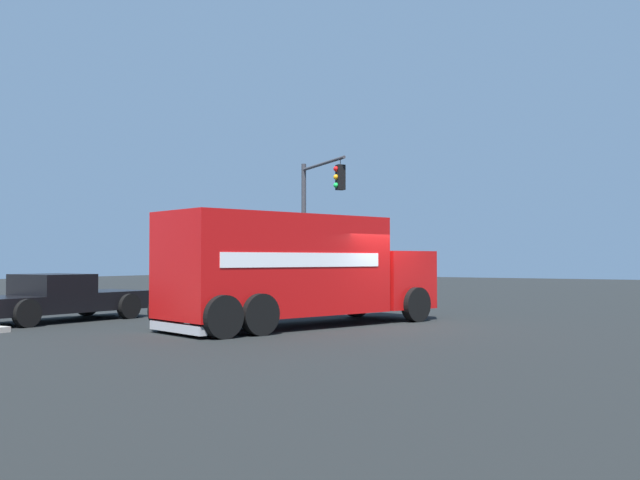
{
  "coord_description": "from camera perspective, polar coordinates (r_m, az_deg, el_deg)",
  "views": [
    {
      "loc": [
        -9.12,
        17.85,
        1.82
      ],
      "look_at": [
        1.41,
        0.83,
        2.35
      ],
      "focal_mm": 40.18,
      "sensor_mm": 36.0,
      "label": 1
    }
  ],
  "objects": [
    {
      "name": "ground_plane",
      "position": [
        20.13,
        4.69,
        -6.7
      ],
      "size": [
        100.0,
        100.0,
        0.0
      ],
      "primitive_type": "plane",
      "color": "black"
    },
    {
      "name": "delivery_truck",
      "position": [
        19.36,
        -1.88,
        -2.32
      ],
      "size": [
        4.86,
        8.56,
        2.98
      ],
      "color": "red",
      "rests_on": "ground"
    },
    {
      "name": "traffic_light_primary",
      "position": [
        29.19,
        -0.37,
        2.49
      ],
      "size": [
        3.49,
        2.54,
        5.87
      ],
      "color": "#38383D",
      "rests_on": "ground"
    },
    {
      "name": "pickup_black",
      "position": [
        22.31,
        -20.13,
        -4.23
      ],
      "size": [
        2.46,
        5.29,
        1.38
      ],
      "color": "black",
      "rests_on": "ground"
    }
  ]
}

